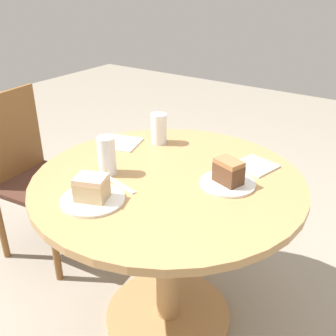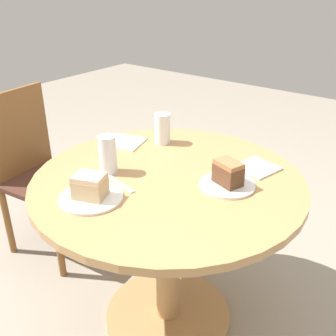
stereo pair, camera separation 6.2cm
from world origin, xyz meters
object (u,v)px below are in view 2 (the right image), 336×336
object	(u,v)px
plate_near	(91,198)
glass_water	(162,130)
chair	(41,172)
plate_far	(227,185)
cake_slice_near	(90,186)
glass_lemonade	(108,157)
cake_slice_far	(228,173)

from	to	relation	value
plate_near	glass_water	distance (m)	0.56
chair	glass_water	distance (m)	0.77
chair	plate_far	distance (m)	1.14
plate_far	cake_slice_near	distance (m)	0.49
plate_near	plate_far	xyz separation A→B (m)	(0.37, -0.33, 0.00)
cake_slice_near	glass_water	distance (m)	0.55
plate_near	glass_water	xyz separation A→B (m)	(0.54, 0.11, 0.06)
glass_lemonade	chair	bearing A→B (deg)	78.39
plate_far	glass_lemonade	distance (m)	0.47
cake_slice_far	plate_far	bearing A→B (deg)	0.00
plate_near	cake_slice_far	world-z (taller)	cake_slice_far
glass_water	cake_slice_far	bearing A→B (deg)	-111.91
glass_water	chair	bearing A→B (deg)	108.38
chair	cake_slice_near	distance (m)	0.90
chair	plate_near	xyz separation A→B (m)	(-0.32, -0.77, 0.27)
chair	plate_near	bearing A→B (deg)	-119.20
plate_near	glass_lemonade	xyz separation A→B (m)	(0.18, 0.10, 0.06)
plate_near	plate_far	size ratio (longest dim) A/B	1.08
cake_slice_near	cake_slice_far	bearing A→B (deg)	-41.82
plate_far	glass_water	bearing A→B (deg)	68.09
glass_water	glass_lemonade	bearing A→B (deg)	-177.51
cake_slice_near	cake_slice_far	world-z (taller)	cake_slice_far
plate_near	glass_lemonade	size ratio (longest dim) A/B	1.47
glass_lemonade	cake_slice_near	bearing A→B (deg)	-152.24
cake_slice_far	glass_lemonade	distance (m)	0.46
chair	plate_near	distance (m)	0.88
plate_near	chair	bearing A→B (deg)	67.43
plate_near	cake_slice_far	xyz separation A→B (m)	(0.37, -0.33, 0.05)
plate_far	cake_slice_far	distance (m)	0.05
cake_slice_far	glass_lemonade	xyz separation A→B (m)	(-0.18, 0.42, 0.01)
chair	glass_water	xyz separation A→B (m)	(0.22, -0.66, 0.33)
chair	cake_slice_near	size ratio (longest dim) A/B	7.00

